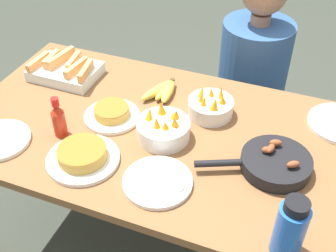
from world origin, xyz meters
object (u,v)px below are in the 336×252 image
Objects in this scene: frittata_plate_center at (83,156)px; person_figure at (249,95)px; hot_sauce_bottle at (59,119)px; skillet at (274,163)px; frittata_plate_side at (112,114)px; empty_plate_far_left at (158,182)px; melon_tray at (66,70)px; banana_bunch at (164,90)px; fruit_bowl_citrus at (211,106)px; fruit_bowl_mango at (163,128)px; water_bottle at (290,229)px.

person_figure is (0.40, 0.98, -0.29)m from frittata_plate_center.
skillet is at bearing 7.88° from hot_sauce_bottle.
frittata_plate_side is 0.40m from empty_plate_far_left.
hot_sauce_bottle reaches higher than melon_tray.
skillet reaches higher than banana_bunch.
frittata_plate_center is (-0.63, -0.20, -0.00)m from skillet.
empty_plate_far_left is (-0.34, -0.21, -0.02)m from skillet.
banana_bunch is 0.49m from frittata_plate_center.
person_figure is (0.29, 0.50, -0.28)m from banana_bunch.
fruit_bowl_citrus is at bearing -60.67° from skillet.
person_figure is (0.55, 0.88, -0.34)m from hot_sauce_bottle.
hot_sauce_bottle reaches higher than fruit_bowl_citrus.
banana_bunch is 1.07× the size of fruit_bowl_citrus.
banana_bunch is 0.75× the size of frittata_plate_center.
fruit_bowl_citrus is (0.12, 0.20, -0.00)m from fruit_bowl_mango.
frittata_plate_center is at bearing 171.46° from water_bottle.
skillet is at bearing -73.69° from person_figure.
frittata_plate_side is at bearing 153.83° from water_bottle.
banana_bunch is 0.28m from fruit_bowl_mango.
hot_sauce_bottle is at bearing 166.96° from empty_plate_far_left.
banana_bunch is 1.14× the size of hot_sauce_bottle.
frittata_plate_center is at bearing -128.92° from fruit_bowl_citrus.
frittata_plate_center is 1.24× the size of water_bottle.
banana_bunch is 0.85m from water_bottle.
person_figure reaches higher than banana_bunch.
melon_tray is 0.40m from hot_sauce_bottle.
water_bottle is at bearing -54.12° from fruit_bowl_citrus.
fruit_bowl_mango reaches higher than empty_plate_far_left.
melon_tray is (-0.46, -0.03, 0.01)m from banana_bunch.
hot_sauce_bottle is (-0.49, -0.32, 0.03)m from fruit_bowl_citrus.
water_bottle reaches higher than empty_plate_far_left.
person_figure is at bearing 106.19° from water_bottle.
empty_plate_far_left is at bearing -70.39° from banana_bunch.
person_figure reaches higher than hot_sauce_bottle.
frittata_plate_center is at bearing -6.42° from skillet.
water_bottle reaches higher than frittata_plate_side.
frittata_plate_side is (-0.02, 0.25, -0.00)m from frittata_plate_center.
frittata_plate_side is 0.39m from fruit_bowl_citrus.
person_figure reaches higher than fruit_bowl_mango.
water_bottle is at bearing -73.81° from person_figure.
hot_sauce_bottle is at bearing -130.49° from frittata_plate_side.
melon_tray is at bearing -176.32° from banana_bunch.
fruit_bowl_mango is 0.61m from water_bottle.
hot_sauce_bottle is at bearing 166.75° from water_bottle.
banana_bunch is at bearing -119.91° from person_figure.
frittata_plate_center is 1.43× the size of fruit_bowl_citrus.
fruit_bowl_citrus is at bearing 58.00° from fruit_bowl_mango.
fruit_bowl_citrus is 0.64m from person_figure.
person_figure reaches higher than skillet.
fruit_bowl_citrus is at bearing -96.58° from person_figure.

